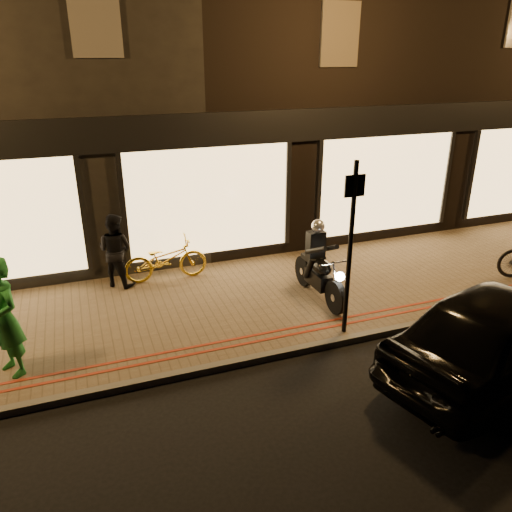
{
  "coord_description": "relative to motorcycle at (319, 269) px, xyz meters",
  "views": [
    {
      "loc": [
        -2.69,
        -6.34,
        4.64
      ],
      "look_at": [
        0.29,
        1.79,
        1.1
      ],
      "focal_mm": 35.0,
      "sensor_mm": 36.0,
      "label": 1
    }
  ],
  "objects": [
    {
      "name": "sidewalk",
      "position": [
        -1.53,
        0.42,
        -0.67
      ],
      "size": [
        50.0,
        4.0,
        0.12
      ],
      "primitive_type": "cube",
      "color": "brown",
      "rests_on": "ground"
    },
    {
      "name": "red_kerb_lines",
      "position": [
        -1.53,
        -1.03,
        -0.61
      ],
      "size": [
        50.0,
        0.26,
        0.01
      ],
      "color": "maroon",
      "rests_on": "sidewalk"
    },
    {
      "name": "bicycle_gold",
      "position": [
        -2.66,
        1.89,
        -0.16
      ],
      "size": [
        1.75,
        0.64,
        0.92
      ],
      "primitive_type": "imported",
      "rotation": [
        0.0,
        0.0,
        1.55
      ],
      "color": "gold",
      "rests_on": "sidewalk"
    },
    {
      "name": "person_dark",
      "position": [
        -3.66,
        1.97,
        0.16
      ],
      "size": [
        0.95,
        0.93,
        1.55
      ],
      "primitive_type": "imported",
      "rotation": [
        0.0,
        0.0,
        2.47
      ],
      "color": "black",
      "rests_on": "sidewalk"
    },
    {
      "name": "ground",
      "position": [
        -1.53,
        -1.58,
        -0.73
      ],
      "size": [
        90.0,
        90.0,
        0.0
      ],
      "primitive_type": "plane",
      "color": "black",
      "rests_on": "ground"
    },
    {
      "name": "building_row",
      "position": [
        -1.53,
        7.41,
        3.51
      ],
      "size": [
        48.0,
        10.11,
        8.5
      ],
      "color": "black",
      "rests_on": "ground"
    },
    {
      "name": "sign_post",
      "position": [
        -0.16,
        -1.33,
        1.06
      ],
      "size": [
        0.35,
        0.08,
        3.0
      ],
      "rotation": [
        0.0,
        0.0,
        -0.0
      ],
      "color": "black",
      "rests_on": "sidewalk"
    },
    {
      "name": "motorcycle",
      "position": [
        0.0,
        0.0,
        0.0
      ],
      "size": [
        0.6,
        1.94,
        1.59
      ],
      "rotation": [
        0.0,
        0.0,
        0.02
      ],
      "color": "black",
      "rests_on": "sidewalk"
    },
    {
      "name": "parked_car",
      "position": [
        1.56,
        -3.08,
        0.01
      ],
      "size": [
        4.68,
        2.86,
        1.49
      ],
      "primitive_type": "imported",
      "rotation": [
        0.0,
        0.0,
        1.84
      ],
      "color": "black",
      "rests_on": "ground"
    },
    {
      "name": "person_green",
      "position": [
        -5.47,
        -0.65,
        0.31
      ],
      "size": [
        0.74,
        0.81,
        1.85
      ],
      "primitive_type": "imported",
      "rotation": [
        0.0,
        0.0,
        -0.99
      ],
      "color": "#1D6C29",
      "rests_on": "sidewalk"
    },
    {
      "name": "kerb_stone",
      "position": [
        -1.53,
        -1.53,
        -0.67
      ],
      "size": [
        50.0,
        0.14,
        0.12
      ],
      "primitive_type": "cube",
      "color": "#59544C",
      "rests_on": "ground"
    }
  ]
}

